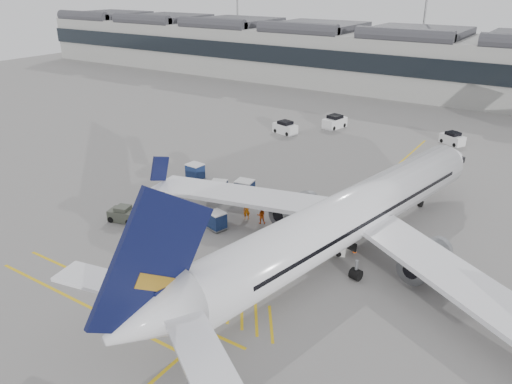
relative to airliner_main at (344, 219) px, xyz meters
The scene contains 18 objects.
ground 14.24m from the airliner_main, 164.21° to the right, with size 220.00×220.00×0.00m, color gray.
terminal 69.50m from the airliner_main, 101.02° to the left, with size 200.00×20.45×12.40m.
light_masts 84.31m from the airliner_main, 100.30° to the left, with size 113.00×0.60×25.45m.
apron_markings 7.87m from the airliner_main, 117.72° to the left, with size 0.25×60.00×0.01m, color gold.
airliner_main is the anchor object (origin of this frame).
belt_loader 3.51m from the airliner_main, behind, with size 5.25×2.99×2.08m.
baggage_cart_a 14.70m from the airliner_main, 158.21° to the left, with size 2.14×1.86×2.03m.
baggage_cart_b 16.70m from the airliner_main, 165.23° to the left, with size 2.11×1.91×1.83m.
baggage_cart_c 12.09m from the airliner_main, behind, with size 1.96×1.76×1.74m.
baggage_cart_d 22.22m from the airliner_main, 162.86° to the left, with size 2.00×1.69×2.00m.
ramp_agent_a 10.97m from the airliner_main, behind, with size 0.66×0.43×1.80m, color orange.
ramp_agent_b 9.43m from the airliner_main, behind, with size 0.81×0.63×1.67m, color #DB4D0B.
pushback_tug 21.12m from the airliner_main, 165.45° to the right, with size 3.00×2.26×1.49m.
safety_cone_nose 20.99m from the airliner_main, 92.46° to the left, with size 0.32×0.32×0.44m, color #F24C0A.
safety_cone_engine 3.54m from the airliner_main, 62.01° to the left, with size 0.37×0.37×0.51m, color #F24C0A.
service_van_left 35.99m from the airliner_main, 127.63° to the left, with size 3.97×2.65×1.87m.
service_van_mid 39.18m from the airliner_main, 115.78° to the left, with size 2.79×4.24×2.00m.
service_van_right 36.83m from the airliner_main, 89.61° to the left, with size 3.74×3.04×1.72m.
Camera 1 is at (27.14, -30.47, 21.57)m, focal length 35.00 mm.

